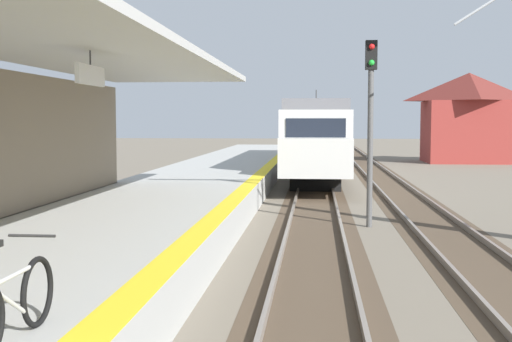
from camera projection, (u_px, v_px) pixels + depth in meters
name	position (u px, v px, depth m)	size (l,w,h in m)	color
station_platform	(158.00, 211.00, 18.78)	(5.00, 80.00, 0.91)	#A8A8A3
track_pair_nearest_platform	(315.00, 208.00, 22.38)	(2.34, 120.00, 0.16)	#4C3D2D
track_pair_middle	(418.00, 210.00, 22.08)	(2.34, 120.00, 0.16)	#4C3D2D
approaching_train	(316.00, 136.00, 34.47)	(2.93, 19.60, 4.76)	silver
bicycle_beside_commuter	(12.00, 304.00, 6.18)	(0.48, 1.82, 1.04)	black
rail_signal_post	(371.00, 113.00, 18.53)	(0.32, 0.34, 5.20)	#4C4C4C
distant_trackside_house	(468.00, 116.00, 47.63)	(6.60, 5.28, 6.40)	maroon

